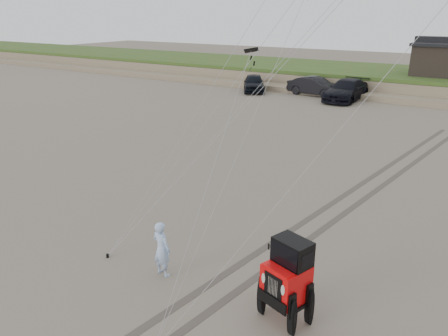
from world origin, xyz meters
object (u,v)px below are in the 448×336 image
Objects in this scene: truck_a at (254,83)px; man at (162,249)px; truck_c at (346,90)px; truck_b at (315,86)px; jeep at (286,289)px.

truck_a is 31.17m from man.
truck_c is 3.61× the size of man.
truck_b is at bearing -18.92° from truck_a.
man is at bearing -158.15° from truck_b.
truck_a is at bearing 137.97° from jeep.
truck_b is (5.66, 1.16, 0.02)m from truck_a.
truck_a is 32.79m from jeep.
truck_b is 30.43m from man.
man is (3.99, -28.77, -0.04)m from truck_c.
man is at bearing -80.02° from truck_c.
jeep is at bearing -171.63° from man.
truck_a is at bearing -59.37° from man.
truck_b is 0.83× the size of truck_c.
truck_a is 5.78m from truck_b.
truck_c is (8.79, 0.35, 0.08)m from truck_a.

